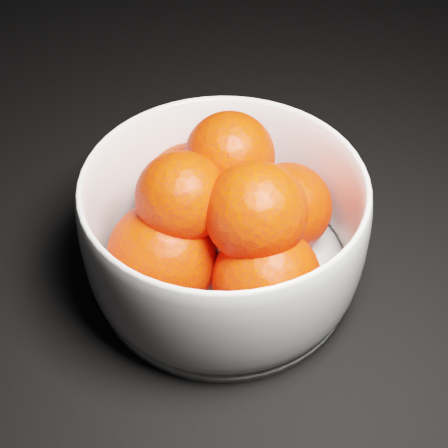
% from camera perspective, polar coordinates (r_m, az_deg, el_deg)
% --- Properties ---
extents(bowl, '(0.25, 0.25, 0.12)m').
position_cam_1_polar(bowl, '(0.54, 0.00, -0.45)').
color(bowl, silver).
rests_on(bowl, ground).
extents(orange_pile, '(0.20, 0.19, 0.14)m').
position_cam_1_polar(orange_pile, '(0.53, -0.14, 0.45)').
color(orange_pile, '#FF1E00').
rests_on(orange_pile, bowl).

